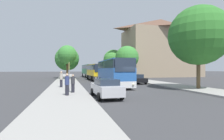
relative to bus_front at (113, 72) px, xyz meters
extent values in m
plane|color=#38383A|center=(0.85, -4.64, -1.85)|extent=(300.00, 300.00, 0.00)
cube|color=gray|center=(-6.15, -4.64, -1.77)|extent=(4.00, 120.00, 0.15)
cube|color=gray|center=(7.85, -4.64, -1.77)|extent=(4.00, 120.00, 0.15)
cube|color=gray|center=(21.95, 25.56, 5.13)|extent=(21.59, 12.37, 13.96)
pyramid|color=brown|center=(21.95, 25.56, 13.97)|extent=(21.59, 12.37, 3.71)
cube|color=silver|center=(0.00, 0.01, -1.22)|extent=(2.75, 10.99, 0.70)
cube|color=#285BA8|center=(0.00, 0.01, -0.16)|extent=(2.75, 10.99, 1.42)
cube|color=#232D3D|center=(0.00, 0.01, 1.02)|extent=(2.77, 10.78, 0.95)
cube|color=#285BA8|center=(0.00, 0.01, 1.56)|extent=(2.69, 10.77, 0.12)
cube|color=#232D3D|center=(-0.13, -5.48, 0.87)|extent=(2.25, 0.11, 1.45)
sphere|color=#F4EAC1|center=(-1.00, -5.48, -1.19)|extent=(0.24, 0.24, 0.24)
sphere|color=#F4EAC1|center=(0.75, -5.52, -1.19)|extent=(0.24, 0.24, 0.24)
cylinder|color=black|center=(-1.32, -3.24, -1.35)|extent=(0.32, 1.01, 1.00)
cylinder|color=black|center=(1.17, -3.30, -1.35)|extent=(0.32, 1.01, 1.00)
cylinder|color=black|center=(-1.17, 3.32, -1.35)|extent=(0.32, 1.01, 1.00)
cylinder|color=black|center=(1.32, 3.27, -1.35)|extent=(0.32, 1.01, 1.00)
cube|color=#2D2D2D|center=(-0.29, 12.92, -1.22)|extent=(2.62, 10.19, 0.70)
cube|color=yellow|center=(-0.29, 12.92, -0.28)|extent=(2.62, 10.19, 1.18)
cube|color=#232D3D|center=(-0.29, 12.92, 0.78)|extent=(2.64, 9.99, 0.95)
cube|color=yellow|center=(-0.29, 12.92, 1.31)|extent=(2.57, 9.99, 0.12)
cube|color=#232D3D|center=(-0.21, 7.82, 0.63)|extent=(2.22, 0.09, 1.45)
sphere|color=#F4EAC1|center=(-1.08, 7.78, -1.19)|extent=(0.24, 0.24, 0.24)
sphere|color=#F4EAC1|center=(0.65, 7.81, -1.19)|extent=(0.24, 0.24, 0.24)
cylinder|color=black|center=(-1.48, 9.86, -1.35)|extent=(0.32, 1.00, 1.00)
cylinder|color=black|center=(0.99, 9.90, -1.35)|extent=(0.32, 1.00, 1.00)
cylinder|color=black|center=(-1.57, 15.95, -1.35)|extent=(0.32, 1.00, 1.00)
cylinder|color=black|center=(0.90, 15.99, -1.35)|extent=(0.32, 1.00, 1.00)
cube|color=silver|center=(-0.11, 26.75, -1.22)|extent=(2.87, 11.85, 0.70)
cube|color=#23844C|center=(-0.11, 26.75, -0.15)|extent=(2.87, 11.85, 1.44)
cube|color=#232D3D|center=(-0.11, 26.75, 1.05)|extent=(2.89, 11.62, 0.95)
cube|color=#23844C|center=(-0.11, 26.75, 1.58)|extent=(2.81, 11.61, 0.12)
cube|color=#232D3D|center=(0.09, 20.83, 0.90)|extent=(2.23, 0.14, 1.45)
sphere|color=#F4EAC1|center=(-0.78, 20.79, -1.19)|extent=(0.24, 0.24, 0.24)
sphere|color=#F4EAC1|center=(0.95, 20.84, -1.19)|extent=(0.24, 0.24, 0.24)
cylinder|color=black|center=(-1.23, 23.18, -1.35)|extent=(0.33, 1.01, 1.00)
cylinder|color=black|center=(1.24, 23.26, -1.35)|extent=(0.33, 1.01, 1.00)
cylinder|color=black|center=(-1.47, 30.24, -1.35)|extent=(0.33, 1.01, 1.00)
cylinder|color=black|center=(1.00, 30.32, -1.35)|extent=(0.33, 1.01, 1.00)
cube|color=#B7B7BC|center=(-3.00, -9.09, -1.17)|extent=(1.85, 4.53, 0.73)
cube|color=#232D3D|center=(-2.99, -9.27, -0.58)|extent=(1.58, 2.38, 0.46)
cylinder|color=black|center=(-3.89, -7.73, -1.54)|extent=(0.22, 0.63, 0.62)
cylinder|color=black|center=(-2.19, -7.67, -1.54)|extent=(0.22, 0.63, 0.62)
cylinder|color=black|center=(-3.80, -10.51, -1.54)|extent=(0.22, 0.63, 0.62)
cylinder|color=black|center=(-2.10, -10.45, -1.54)|extent=(0.22, 0.63, 0.62)
cube|color=black|center=(4.48, 2.77, -1.23)|extent=(1.95, 4.40, 0.62)
cube|color=#232D3D|center=(4.48, 2.94, -0.65)|extent=(1.71, 2.29, 0.54)
cylinder|color=black|center=(5.45, 1.41, -1.54)|extent=(0.20, 0.62, 0.62)
cylinder|color=black|center=(3.53, 1.40, -1.54)|extent=(0.20, 0.62, 0.62)
cylinder|color=black|center=(5.44, 4.13, -1.54)|extent=(0.20, 0.62, 0.62)
cylinder|color=black|center=(3.51, 4.12, -1.54)|extent=(0.20, 0.62, 0.62)
cylinder|color=gray|center=(-5.83, -5.84, -0.31)|extent=(0.08, 0.08, 2.77)
cube|color=yellow|center=(-5.83, -5.84, 0.72)|extent=(0.03, 0.45, 0.60)
cylinder|color=#23232D|center=(-6.01, -8.12, -1.28)|extent=(0.30, 0.30, 0.84)
cylinder|color=navy|center=(-6.01, -8.12, -0.51)|extent=(0.36, 0.36, 0.70)
sphere|color=tan|center=(-6.01, -8.12, -0.04)|extent=(0.23, 0.23, 0.23)
cylinder|color=#23232D|center=(-6.67, -1.39, -1.25)|extent=(0.30, 0.30, 0.89)
cylinder|color=#B2A899|center=(-6.67, -1.39, -0.43)|extent=(0.36, 0.36, 0.74)
sphere|color=tan|center=(-6.67, -1.39, 0.06)|extent=(0.24, 0.24, 0.24)
cylinder|color=#23232D|center=(-5.49, -6.47, -1.31)|extent=(0.30, 0.30, 0.78)
cylinder|color=#333338|center=(-5.49, -6.47, -0.59)|extent=(0.36, 0.36, 0.65)
sphere|color=tan|center=(-5.49, -6.47, -0.16)|extent=(0.21, 0.21, 0.21)
cylinder|color=#513D23|center=(-6.01, 22.67, -0.44)|extent=(0.40, 0.40, 2.52)
sphere|color=#387F33|center=(-6.01, 22.67, 3.06)|extent=(5.98, 5.98, 5.98)
cylinder|color=#513D23|center=(-5.97, 15.91, 0.16)|extent=(0.40, 0.40, 3.71)
sphere|color=#387F33|center=(-5.97, 15.91, 3.53)|extent=(4.04, 4.04, 4.04)
cylinder|color=brown|center=(8.22, 17.76, -0.29)|extent=(0.40, 0.40, 2.82)
sphere|color=#387F33|center=(8.22, 17.76, 3.27)|extent=(5.73, 5.73, 5.73)
cylinder|color=brown|center=(8.06, -6.43, 0.00)|extent=(0.40, 0.40, 3.39)
sphere|color=#2D7028|center=(8.06, -6.43, 4.14)|extent=(6.52, 6.52, 6.52)
cylinder|color=#47331E|center=(8.13, 30.43, -0.31)|extent=(0.40, 0.40, 2.77)
sphere|color=#428938|center=(8.13, 30.43, 3.43)|extent=(6.27, 6.27, 6.27)
camera|label=1|loc=(-6.00, -22.71, 0.42)|focal=28.00mm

